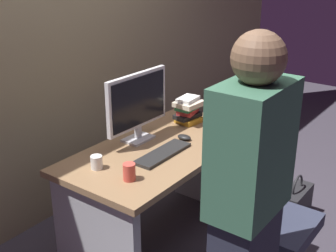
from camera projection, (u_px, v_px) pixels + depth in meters
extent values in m
plane|color=#3D3842|center=(162.00, 240.00, 3.19)|extent=(9.00, 9.00, 0.00)
cube|color=#8C7F5B|center=(56.00, 12.00, 3.14)|extent=(6.40, 0.10, 3.00)
cube|color=#93704C|center=(162.00, 149.00, 2.93)|extent=(1.38, 0.71, 0.04)
cube|color=#B2B2B7|center=(95.00, 244.00, 2.59)|extent=(0.06, 0.63, 0.69)
cube|color=#B2B2B7|center=(211.00, 164.00, 3.53)|extent=(0.06, 0.63, 0.69)
cube|color=#33384C|center=(273.00, 224.00, 2.57)|extent=(0.44, 0.44, 0.08)
cube|color=#33384C|center=(246.00, 174.00, 2.58)|extent=(0.40, 0.06, 0.44)
cube|color=#38664C|center=(252.00, 150.00, 1.89)|extent=(0.40, 0.24, 0.58)
sphere|color=brown|center=(259.00, 58.00, 1.74)|extent=(0.22, 0.22, 0.22)
cube|color=silver|center=(138.00, 139.00, 3.01)|extent=(0.20, 0.14, 0.02)
cube|color=silver|center=(138.00, 132.00, 2.99)|extent=(0.04, 0.03, 0.08)
cube|color=silver|center=(137.00, 100.00, 2.91)|extent=(0.54, 0.04, 0.36)
cube|color=black|center=(139.00, 101.00, 2.90)|extent=(0.50, 0.02, 0.32)
cube|color=#262626|center=(163.00, 153.00, 2.79)|extent=(0.43, 0.13, 0.02)
ellipsoid|color=black|center=(184.00, 137.00, 3.01)|extent=(0.06, 0.10, 0.03)
cylinder|color=#D84C3F|center=(129.00, 172.00, 2.48)|extent=(0.07, 0.07, 0.10)
cylinder|color=white|center=(97.00, 162.00, 2.61)|extent=(0.07, 0.07, 0.08)
cube|color=gold|center=(189.00, 120.00, 3.30)|extent=(0.18, 0.17, 0.04)
cube|color=black|center=(188.00, 116.00, 3.29)|extent=(0.22, 0.14, 0.03)
cube|color=red|center=(188.00, 111.00, 3.28)|extent=(0.17, 0.14, 0.03)
cube|color=#338C59|center=(187.00, 107.00, 3.26)|extent=(0.17, 0.12, 0.03)
cube|color=beige|center=(189.00, 104.00, 3.24)|extent=(0.20, 0.17, 0.03)
cube|color=white|center=(188.00, 99.00, 3.24)|extent=(0.18, 0.12, 0.03)
cube|color=black|center=(224.00, 127.00, 3.21)|extent=(0.12, 0.16, 0.01)
cube|color=#262628|center=(295.00, 205.00, 3.38)|extent=(0.34, 0.14, 0.26)
torus|color=#262628|center=(297.00, 186.00, 3.32)|extent=(0.18, 0.02, 0.18)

